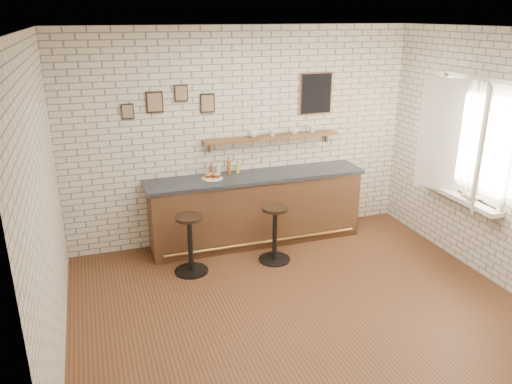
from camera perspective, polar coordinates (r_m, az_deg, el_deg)
ground at (r=5.91m, az=4.54°, el=-12.38°), size 5.00×5.00×0.00m
bar_counter at (r=7.13m, az=0.02°, el=-1.89°), size 3.10×0.65×1.01m
sandwich_plate at (r=6.82m, az=-5.03°, el=1.58°), size 0.28×0.28×0.01m
ciabatta_sandwich at (r=6.81m, az=-4.96°, el=1.91°), size 0.22×0.15×0.07m
potato_chips at (r=6.82m, az=-5.17°, el=1.62°), size 0.25×0.17×0.00m
bitters_bottle_brown at (r=6.95m, az=-5.13°, el=2.47°), size 0.05×0.05×0.18m
bitters_bottle_white at (r=6.97m, az=-4.31°, el=2.63°), size 0.05×0.05×0.20m
bitters_bottle_amber at (r=7.00m, az=-3.11°, el=2.88°), size 0.06×0.06×0.24m
condiment_bottle_yellow at (r=7.04m, az=-2.12°, el=2.76°), size 0.05×0.05×0.17m
bar_stool_left at (r=6.37m, az=-7.54°, el=-5.72°), size 0.45×0.45×0.77m
bar_stool_right at (r=6.61m, az=2.16°, el=-4.60°), size 0.44×0.44×0.77m
wall_shelf at (r=7.11m, az=1.81°, el=6.27°), size 2.00×0.18×0.18m
shelf_cup_a at (r=7.01m, az=-0.25°, el=6.71°), size 0.17×0.17×0.11m
shelf_cup_b at (r=7.10m, az=1.85°, el=6.81°), size 0.13×0.13×0.10m
shelf_cup_c at (r=7.22m, az=4.43°, el=6.98°), size 0.16×0.16×0.09m
shelf_cup_d at (r=7.34m, az=6.46°, el=7.14°), size 0.14×0.14×0.10m
back_wall_decor at (r=7.02m, az=0.28°, el=10.82°), size 2.96×0.02×0.56m
window_sill at (r=6.96m, az=22.23°, el=-0.52°), size 0.20×1.35×0.06m
casement_window at (r=6.73m, az=22.77°, el=5.45°), size 0.40×1.30×1.56m
book_lower at (r=6.83m, az=22.95°, el=-0.63°), size 0.19×0.24×0.02m
book_upper at (r=6.84m, az=22.84°, el=-0.41°), size 0.25×0.28×0.02m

